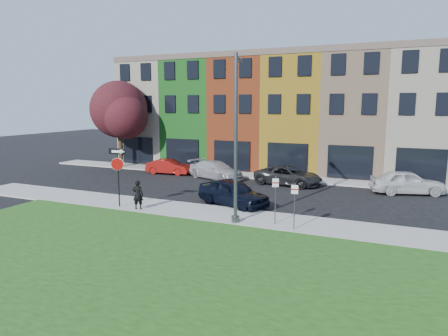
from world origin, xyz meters
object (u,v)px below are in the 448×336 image
at_px(stop_sign, 118,166).
at_px(sedan_near, 233,193).
at_px(man, 138,195).
at_px(street_lamp, 236,139).

distance_m(stop_sign, sedan_near, 6.87).
relative_size(man, sedan_near, 0.33).
relative_size(man, street_lamp, 0.20).
relative_size(stop_sign, man, 2.04).
height_order(man, sedan_near, man).
bearing_deg(sedan_near, stop_sign, 140.40).
bearing_deg(street_lamp, man, 163.21).
distance_m(stop_sign, man, 2.08).
height_order(stop_sign, man, stop_sign).
xyz_separation_m(stop_sign, sedan_near, (5.82, 3.21, -1.72)).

